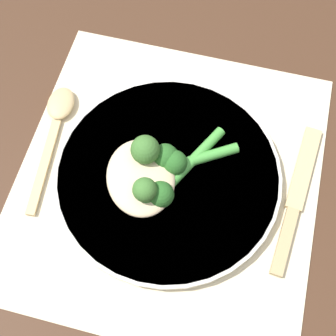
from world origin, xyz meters
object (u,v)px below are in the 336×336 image
at_px(plate, 168,175).
at_px(broccoli_stalk_left, 176,159).
at_px(chicken_fillet, 141,177).
at_px(spoon, 57,118).
at_px(knife, 296,199).
at_px(broccoli_stalk_front, 162,186).

xyz_separation_m(plate, broccoli_stalk_left, (-0.01, 0.01, 0.02)).
height_order(chicken_fillet, spoon, chicken_fillet).
bearing_deg(chicken_fillet, plate, 121.86).
distance_m(plate, knife, 0.15).
height_order(plate, broccoli_stalk_left, broccoli_stalk_left).
distance_m(plate, chicken_fillet, 0.04).
bearing_deg(plate, chicken_fillet, -58.14).
bearing_deg(broccoli_stalk_front, spoon, 4.30).
bearing_deg(chicken_fillet, broccoli_stalk_front, 79.99).
xyz_separation_m(broccoli_stalk_front, spoon, (-0.07, -0.15, -0.02)).
xyz_separation_m(chicken_fillet, spoon, (-0.06, -0.13, -0.02)).
bearing_deg(spoon, plate, -21.68).
xyz_separation_m(chicken_fillet, knife, (-0.03, 0.18, -0.02)).
bearing_deg(broccoli_stalk_left, broccoli_stalk_front, 136.32).
xyz_separation_m(plate, chicken_fillet, (0.02, -0.03, 0.02)).
xyz_separation_m(plate, broccoli_stalk_front, (0.02, -0.00, 0.02)).
height_order(plate, broccoli_stalk_front, broccoli_stalk_front).
distance_m(chicken_fillet, broccoli_stalk_left, 0.05).
bearing_deg(broccoli_stalk_left, plate, 124.37).
bearing_deg(spoon, chicken_fillet, -31.47).
height_order(plate, spoon, plate).
xyz_separation_m(plate, spoon, (-0.04, -0.16, -0.00)).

